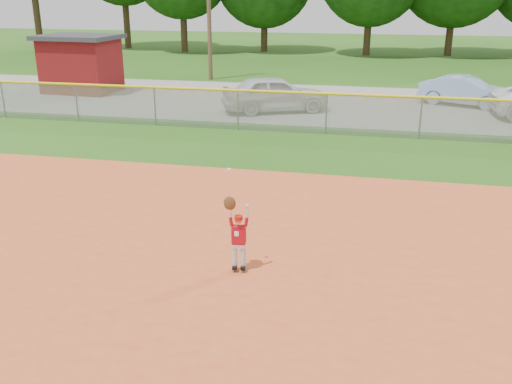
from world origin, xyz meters
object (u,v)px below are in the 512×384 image
car_white_a (275,94)px  utility_shed (81,63)px  car_blue (465,91)px  ballplayer (237,233)px

car_white_a → utility_shed: bearing=50.7°
car_white_a → utility_shed: 11.01m
car_blue → utility_shed: utility_shed is taller
car_white_a → utility_shed: size_ratio=1.13×
utility_shed → ballplayer: utility_shed is taller
ballplayer → car_white_a: bearing=97.9°
car_white_a → ballplayer: (2.04, -14.80, 0.01)m
car_blue → utility_shed: size_ratio=1.00×
ballplayer → utility_shed: bearing=125.7°
utility_shed → ballplayer: bearing=-54.3°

